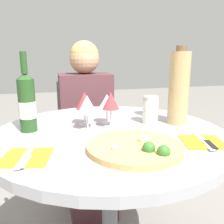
# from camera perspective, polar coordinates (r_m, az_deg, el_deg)

# --- Properties ---
(dining_table) EXTENTS (0.99, 0.99, 0.76)m
(dining_table) POSITION_cam_1_polar(r_m,az_deg,el_deg) (1.11, -0.54, -10.56)
(dining_table) COLOR slate
(dining_table) RESTS_ON ground_plane
(chair_behind_diner) EXTENTS (0.38, 0.38, 0.92)m
(chair_behind_diner) POSITION_cam_1_polar(r_m,az_deg,el_deg) (1.93, -6.15, -6.31)
(chair_behind_diner) COLOR slate
(chair_behind_diner) RESTS_ON ground_plane
(seated_diner) EXTENTS (0.36, 0.47, 1.17)m
(seated_diner) POSITION_cam_1_polar(r_m,az_deg,el_deg) (1.76, -5.52, -4.93)
(seated_diner) COLOR #512D33
(seated_diner) RESTS_ON ground_plane
(pizza_large) EXTENTS (0.33, 0.33, 0.05)m
(pizza_large) POSITION_cam_1_polar(r_m,az_deg,el_deg) (0.87, 5.51, -7.97)
(pizza_large) COLOR tan
(pizza_large) RESTS_ON dining_table
(wine_bottle) EXTENTS (0.07, 0.07, 0.33)m
(wine_bottle) POSITION_cam_1_polar(r_m,az_deg,el_deg) (1.10, -18.87, 2.03)
(wine_bottle) COLOR #23471E
(wine_bottle) RESTS_ON dining_table
(tall_carafe) EXTENTS (0.09, 0.09, 0.36)m
(tall_carafe) POSITION_cam_1_polar(r_m,az_deg,el_deg) (1.19, 15.04, 5.38)
(tall_carafe) COLOR tan
(tall_carafe) RESTS_ON dining_table
(sugar_shaker) EXTENTS (0.07, 0.07, 0.13)m
(sugar_shaker) POSITION_cam_1_polar(r_m,az_deg,el_deg) (1.18, 8.79, 0.45)
(sugar_shaker) COLOR silver
(sugar_shaker) RESTS_ON dining_table
(wine_glass_front_left) EXTENTS (0.08, 0.08, 0.15)m
(wine_glass_front_left) POSITION_cam_1_polar(r_m,az_deg,el_deg) (1.07, -5.72, 1.68)
(wine_glass_front_left) COLOR silver
(wine_glass_front_left) RESTS_ON dining_table
(wine_glass_back_right) EXTENTS (0.07, 0.07, 0.14)m
(wine_glass_back_right) POSITION_cam_1_polar(r_m,az_deg,el_deg) (1.16, -1.18, 2.41)
(wine_glass_back_right) COLOR silver
(wine_glass_back_right) RESTS_ON dining_table
(wine_glass_front_right) EXTENTS (0.07, 0.07, 0.16)m
(wine_glass_front_right) POSITION_cam_1_polar(r_m,az_deg,el_deg) (1.09, -0.29, 2.42)
(wine_glass_front_right) COLOR silver
(wine_glass_front_right) RESTS_ON dining_table
(wine_glass_back_left) EXTENTS (0.08, 0.08, 0.15)m
(wine_glass_back_left) POSITION_cam_1_polar(r_m,az_deg,el_deg) (1.14, -6.30, 2.52)
(wine_glass_back_left) COLOR silver
(wine_glass_back_left) RESTS_ON dining_table
(place_setting_left) EXTENTS (0.18, 0.19, 0.01)m
(place_setting_left) POSITION_cam_1_polar(r_m,az_deg,el_deg) (0.85, -19.04, -9.74)
(place_setting_left) COLOR yellow
(place_setting_left) RESTS_ON dining_table
(place_setting_right) EXTENTS (0.18, 0.19, 0.01)m
(place_setting_right) POSITION_cam_1_polar(r_m,az_deg,el_deg) (0.99, 20.16, -6.42)
(place_setting_right) COLOR yellow
(place_setting_right) RESTS_ON dining_table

